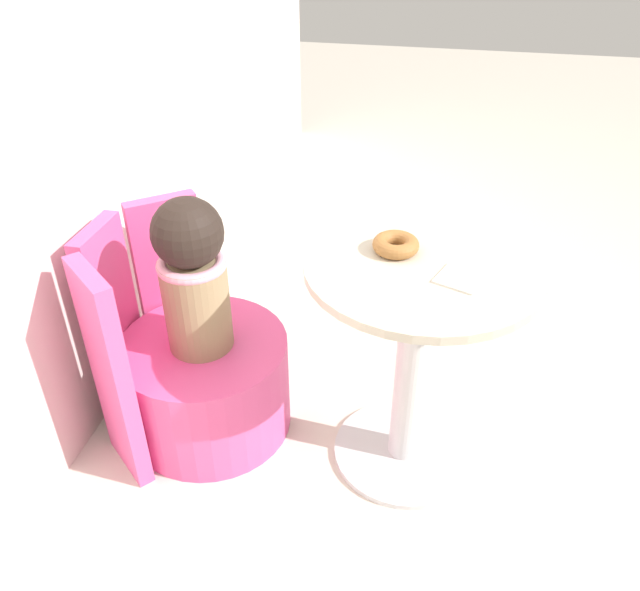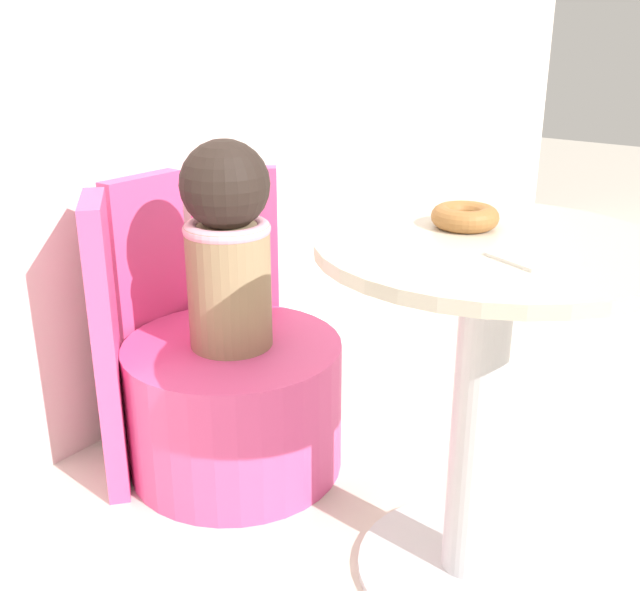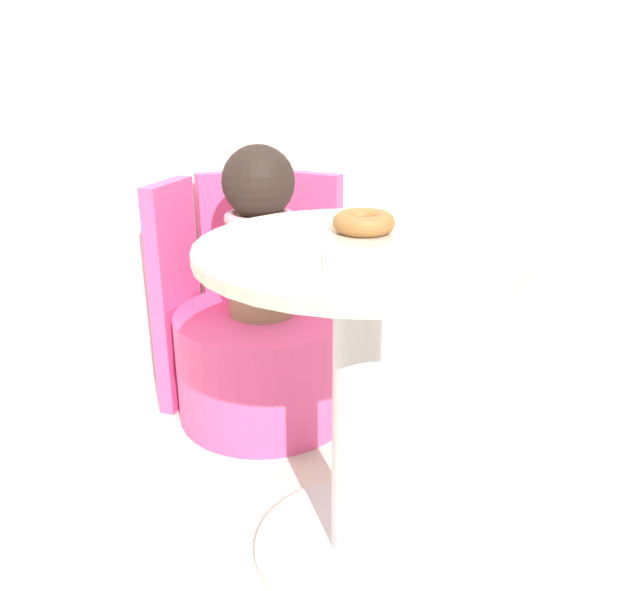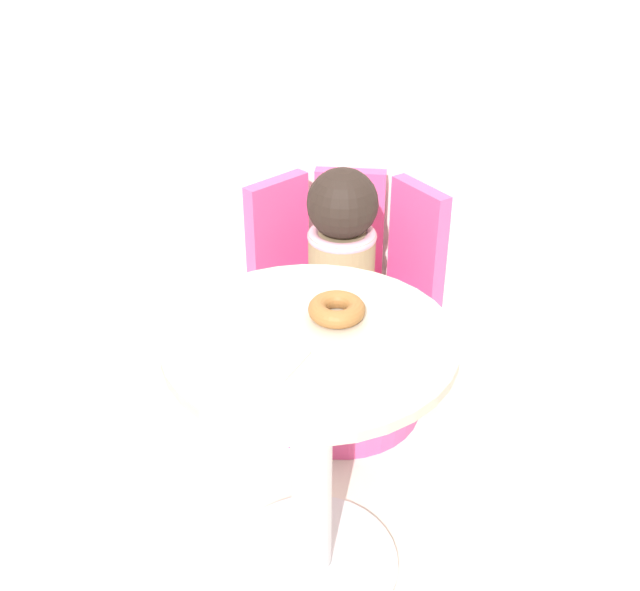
{
  "view_description": "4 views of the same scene",
  "coord_description": "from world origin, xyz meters",
  "px_view_note": "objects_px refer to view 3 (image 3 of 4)",
  "views": [
    {
      "loc": [
        -1.41,
        0.02,
        1.59
      ],
      "look_at": [
        0.09,
        0.34,
        0.56
      ],
      "focal_mm": 35.0,
      "sensor_mm": 36.0,
      "label": 1
    },
    {
      "loc": [
        -1.17,
        -0.49,
        1.11
      ],
      "look_at": [
        0.01,
        0.41,
        0.56
      ],
      "focal_mm": 42.0,
      "sensor_mm": 36.0,
      "label": 2
    },
    {
      "loc": [
        -0.47,
        -0.99,
        1.06
      ],
      "look_at": [
        0.1,
        0.38,
        0.51
      ],
      "focal_mm": 35.0,
      "sensor_mm": 36.0,
      "label": 3
    },
    {
      "loc": [
        0.22,
        -1.28,
        1.64
      ],
      "look_at": [
        0.02,
        0.44,
        0.6
      ],
      "focal_mm": 42.0,
      "sensor_mm": 36.0,
      "label": 4
    }
  ],
  "objects_px": {
    "round_table": "(357,365)",
    "donut": "(364,222)",
    "tub_chair": "(265,363)",
    "child_figure": "(260,229)"
  },
  "relations": [
    {
      "from": "round_table",
      "to": "donut",
      "type": "distance_m",
      "value": 0.29
    },
    {
      "from": "child_figure",
      "to": "round_table",
      "type": "bearing_deg",
      "value": -90.79
    },
    {
      "from": "child_figure",
      "to": "donut",
      "type": "height_order",
      "value": "child_figure"
    },
    {
      "from": "round_table",
      "to": "donut",
      "type": "bearing_deg",
      "value": 58.65
    },
    {
      "from": "tub_chair",
      "to": "child_figure",
      "type": "height_order",
      "value": "child_figure"
    },
    {
      "from": "round_table",
      "to": "donut",
      "type": "height_order",
      "value": "donut"
    },
    {
      "from": "donut",
      "to": "round_table",
      "type": "bearing_deg",
      "value": -121.35
    },
    {
      "from": "round_table",
      "to": "tub_chair",
      "type": "distance_m",
      "value": 0.74
    },
    {
      "from": "tub_chair",
      "to": "child_figure",
      "type": "distance_m",
      "value": 0.43
    },
    {
      "from": "round_table",
      "to": "child_figure",
      "type": "xyz_separation_m",
      "value": [
        0.01,
        0.67,
        0.13
      ]
    }
  ]
}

